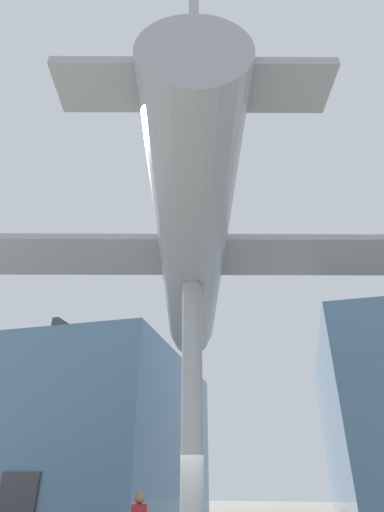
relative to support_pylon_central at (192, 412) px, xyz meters
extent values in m
cube|color=slate|center=(-9.18, 14.68, 0.97)|extent=(9.97, 15.34, 8.84)
cube|color=#383A3F|center=(-9.18, 14.68, 5.69)|extent=(0.36, 14.57, 0.60)
cube|color=#383A3F|center=(-9.18, 6.95, -2.31)|extent=(1.80, 0.12, 2.30)
cylinder|color=#999EA3|center=(0.00, 0.00, 0.00)|extent=(0.54, 0.54, 6.91)
cylinder|color=#93999E|center=(0.00, 0.00, 4.41)|extent=(5.05, 13.30, 1.91)
cube|color=#93999E|center=(0.00, 0.00, 4.41)|extent=(15.06, 5.75, 0.18)
cube|color=#93999E|center=(1.41, -5.65, 4.56)|extent=(4.89, 2.13, 0.18)
cube|color=#93999E|center=(1.41, -5.65, 5.54)|extent=(0.44, 1.11, 1.88)
cone|color=#93999E|center=(-1.76, 7.07, 4.41)|extent=(1.90, 1.69, 1.62)
sphere|color=black|center=(-1.96, 7.89, 4.41)|extent=(0.44, 0.44, 0.44)
sphere|color=brown|center=(-1.61, 0.99, -1.87)|extent=(0.26, 0.26, 0.26)
camera|label=1|loc=(2.47, -10.15, -1.46)|focal=28.00mm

